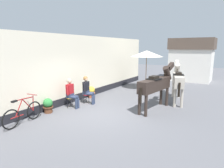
% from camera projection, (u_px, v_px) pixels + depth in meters
% --- Properties ---
extents(ground_plane, '(40.00, 40.00, 0.00)m').
position_uv_depth(ground_plane, '(135.00, 98.00, 10.64)').
color(ground_plane, '#56565B').
extents(pub_facade_wall, '(0.34, 14.00, 3.40)m').
position_uv_depth(pub_facade_wall, '(82.00, 70.00, 10.45)').
color(pub_facade_wall, beige).
rests_on(pub_facade_wall, ground_plane).
extents(distant_cottage, '(3.40, 2.60, 3.50)m').
position_uv_depth(distant_cottage, '(191.00, 59.00, 15.99)').
color(distant_cottage, silver).
rests_on(distant_cottage, ground_plane).
extents(seated_visitor_near, '(0.61, 0.49, 1.39)m').
position_uv_depth(seated_visitor_near, '(71.00, 92.00, 8.81)').
color(seated_visitor_near, gold).
rests_on(seated_visitor_near, ground_plane).
extents(seated_visitor_far, '(0.61, 0.48, 1.39)m').
position_uv_depth(seated_visitor_far, '(87.00, 88.00, 9.45)').
color(seated_visitor_far, red).
rests_on(seated_visitor_far, ground_plane).
extents(saddled_horse_near, '(0.75, 2.98, 2.06)m').
position_uv_depth(saddled_horse_near, '(156.00, 84.00, 8.52)').
color(saddled_horse_near, '#2D231E').
rests_on(saddled_horse_near, ground_plane).
extents(saddled_horse_far, '(1.16, 2.90, 2.06)m').
position_uv_depth(saddled_horse_far, '(178.00, 79.00, 9.83)').
color(saddled_horse_far, '#B2A899').
rests_on(saddled_horse_far, ground_plane).
extents(flower_planter_near, '(0.43, 0.43, 0.64)m').
position_uv_depth(flower_planter_near, '(48.00, 105.00, 8.21)').
color(flower_planter_near, brown).
rests_on(flower_planter_near, ground_plane).
extents(flower_planter_far, '(0.43, 0.43, 0.64)m').
position_uv_depth(flower_planter_far, '(91.00, 92.00, 10.70)').
color(flower_planter_far, '#A85638').
rests_on(flower_planter_far, ground_plane).
extents(leaning_bicycle, '(0.50, 1.74, 1.02)m').
position_uv_depth(leaning_bicycle, '(23.00, 113.00, 7.01)').
color(leaning_bicycle, black).
rests_on(leaning_bicycle, ground_plane).
extents(cafe_parasol, '(2.10, 2.10, 2.58)m').
position_uv_depth(cafe_parasol, '(147.00, 54.00, 12.33)').
color(cafe_parasol, black).
rests_on(cafe_parasol, ground_plane).
extents(spare_stool_white, '(0.32, 0.32, 0.46)m').
position_uv_depth(spare_stool_white, '(146.00, 89.00, 11.14)').
color(spare_stool_white, white).
rests_on(spare_stool_white, ground_plane).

